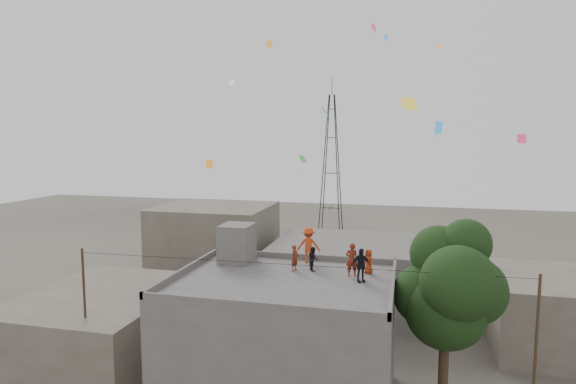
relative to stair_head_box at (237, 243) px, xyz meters
name	(u,v)px	position (x,y,z in m)	size (l,w,h in m)	color
main_building	(283,343)	(3.20, -2.60, -4.05)	(10.00, 8.00, 6.10)	#55524F
parapet	(283,277)	(3.20, -2.60, -0.85)	(10.00, 8.00, 0.30)	#55524F
stair_head_box	(237,243)	(0.00, 0.00, 0.00)	(1.60, 1.80, 2.00)	#55524F
neighbor_west	(104,327)	(-7.80, -0.60, -5.10)	(8.00, 10.00, 4.00)	#585045
neighbor_north	(357,275)	(5.20, 11.40, -4.60)	(12.00, 9.00, 5.00)	#55524F
neighbor_northwest	(216,247)	(-6.80, 13.40, -3.60)	(9.00, 8.00, 7.00)	#585045
neighbor_east	(550,312)	(17.20, 7.40, -4.90)	(7.00, 8.00, 4.40)	#585045
tree	(450,288)	(10.57, -2.00, -1.00)	(4.90, 4.60, 9.10)	black
utility_line	(287,339)	(3.70, -3.85, -3.27)	(20.12, 0.62, 7.40)	black
transmission_tower	(331,166)	(-0.80, 37.40, 1.97)	(2.97, 2.97, 20.01)	black
person_red_adult	(352,260)	(6.17, -1.17, -0.21)	(0.58, 0.38, 1.58)	maroon
person_orange_child	(369,261)	(6.91, -0.54, -0.40)	(0.59, 0.38, 1.20)	#AB3613
person_dark_child	(313,259)	(4.22, -0.67, -0.41)	(0.58, 0.45, 1.19)	black
person_dark_adult	(361,265)	(6.67, -2.04, -0.22)	(0.91, 0.38, 1.56)	black
person_orange_adult	(309,245)	(3.70, 0.74, -0.06)	(1.21, 0.70, 1.88)	red
person_red_child	(295,258)	(3.35, -0.92, -0.36)	(0.47, 0.31, 1.28)	maroon
kites	(343,82)	(5.02, 3.52, 8.56)	(19.69, 17.08, 12.29)	orange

